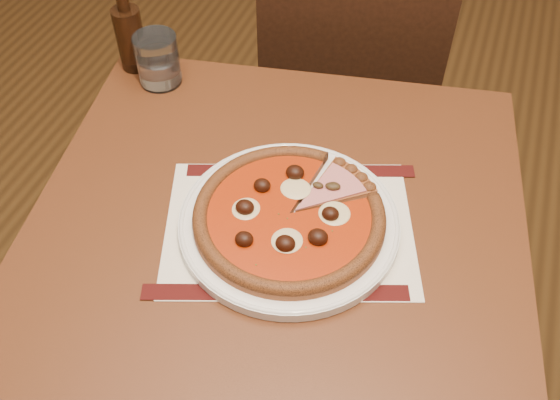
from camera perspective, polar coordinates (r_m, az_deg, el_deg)
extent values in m
cube|color=brown|center=(1.02, -0.37, -2.65)|extent=(0.92, 0.92, 0.04)
cylinder|color=brown|center=(1.60, -10.55, 0.21)|extent=(0.05, 0.05, 0.71)
cylinder|color=brown|center=(1.55, 14.91, -3.06)|extent=(0.05, 0.05, 0.71)
cube|color=black|center=(1.75, 6.10, 9.05)|extent=(0.49, 0.49, 0.04)
cylinder|color=black|center=(2.04, 10.94, 6.81)|extent=(0.04, 0.04, 0.40)
cylinder|color=black|center=(2.04, 0.89, 7.83)|extent=(0.04, 0.04, 0.40)
cylinder|color=black|center=(1.78, 10.85, -0.71)|extent=(0.04, 0.04, 0.40)
cylinder|color=black|center=(1.78, -0.54, 0.45)|extent=(0.04, 0.04, 0.40)
cube|color=black|center=(1.46, 6.36, 11.64)|extent=(0.41, 0.12, 0.43)
cube|color=white|center=(1.00, 0.82, -2.48)|extent=(0.46, 0.40, 0.00)
cylinder|color=white|center=(0.99, 0.83, -2.12)|extent=(0.35, 0.35, 0.02)
cylinder|color=brown|center=(0.98, 0.84, -1.56)|extent=(0.30, 0.30, 0.01)
torus|color=brown|center=(0.98, 0.84, -1.33)|extent=(0.30, 0.30, 0.02)
cylinder|color=#A53208|center=(0.97, 0.84, -1.29)|extent=(0.26, 0.26, 0.00)
ellipsoid|color=beige|center=(1.00, 1.41, 1.00)|extent=(0.05, 0.04, 0.01)
ellipsoid|color=beige|center=(0.98, -3.80, -0.62)|extent=(0.05, 0.04, 0.01)
ellipsoid|color=beige|center=(0.94, 0.66, -3.44)|extent=(0.05, 0.04, 0.01)
ellipsoid|color=beige|center=(0.98, 5.55, -1.12)|extent=(0.05, 0.04, 0.01)
ellipsoid|color=black|center=(1.00, 1.24, 1.96)|extent=(0.03, 0.03, 0.02)
ellipsoid|color=black|center=(1.01, -2.36, 2.41)|extent=(0.03, 0.03, 0.02)
ellipsoid|color=black|center=(0.97, -2.69, -0.32)|extent=(0.03, 0.03, 0.02)
ellipsoid|color=black|center=(0.93, -3.45, -3.26)|extent=(0.03, 0.03, 0.02)
ellipsoid|color=black|center=(0.92, 0.52, -3.41)|extent=(0.03, 0.03, 0.02)
ellipsoid|color=black|center=(0.92, 4.49, -3.87)|extent=(0.03, 0.03, 0.02)
ellipsoid|color=black|center=(0.96, 4.43, -0.85)|extent=(0.03, 0.03, 0.02)
ellipsoid|color=#3B2915|center=(0.99, 3.90, 0.31)|extent=(0.02, 0.01, 0.01)
ellipsoid|color=#3B2915|center=(1.02, 5.29, 1.68)|extent=(0.02, 0.01, 0.01)
ellipsoid|color=#3B2915|center=(1.00, 3.23, 0.90)|extent=(0.02, 0.01, 0.01)
cylinder|color=white|center=(1.27, -11.12, 12.48)|extent=(0.10, 0.10, 0.10)
cylinder|color=#381C0E|center=(1.31, -13.51, 14.12)|extent=(0.06, 0.06, 0.13)
cylinder|color=#381C0E|center=(1.27, -14.19, 17.20)|extent=(0.02, 0.02, 0.06)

